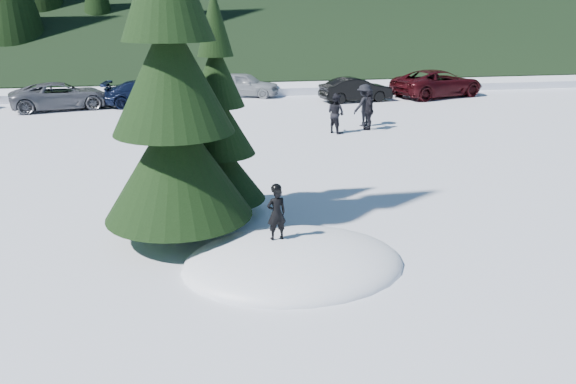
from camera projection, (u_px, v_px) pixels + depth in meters
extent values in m
plane|color=white|center=(294.00, 265.00, 11.27)|extent=(200.00, 200.00, 0.00)
ellipsoid|color=white|center=(294.00, 265.00, 11.27)|extent=(4.48, 3.52, 0.96)
cylinder|color=black|center=(180.00, 209.00, 12.34)|extent=(0.38, 0.38, 1.40)
cone|color=black|center=(177.00, 161.00, 12.00)|extent=(3.20, 3.20, 2.46)
cone|color=black|center=(171.00, 73.00, 11.41)|extent=(2.54, 2.54, 2.46)
cylinder|color=black|center=(221.00, 195.00, 13.89)|extent=(0.26, 0.26, 1.00)
cone|color=black|center=(220.00, 169.00, 13.68)|extent=(2.20, 2.20, 1.52)
cone|color=black|center=(218.00, 123.00, 13.32)|extent=(1.75, 1.75, 1.52)
cone|color=black|center=(216.00, 74.00, 12.96)|extent=(1.29, 1.29, 1.52)
cone|color=black|center=(214.00, 22.00, 12.60)|extent=(0.84, 0.84, 1.52)
imported|color=black|center=(276.00, 213.00, 11.14)|extent=(0.44, 0.33, 1.09)
imported|color=black|center=(336.00, 113.00, 22.78)|extent=(0.93, 0.98, 1.60)
imported|color=black|center=(369.00, 110.00, 23.38)|extent=(0.60, 1.03, 1.65)
imported|color=black|center=(364.00, 105.00, 24.10)|extent=(1.33, 1.15, 1.79)
imported|color=#54555C|center=(62.00, 96.00, 28.13)|extent=(5.23, 3.30, 1.34)
imported|color=black|center=(150.00, 94.00, 28.86)|extent=(4.74, 2.28, 1.33)
imported|color=#96999E|center=(244.00, 84.00, 32.14)|extent=(4.34, 2.97, 1.37)
imported|color=black|center=(356.00, 90.00, 30.41)|extent=(4.05, 1.85, 1.29)
imported|color=black|center=(438.00, 83.00, 32.03)|extent=(5.99, 4.08, 1.52)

